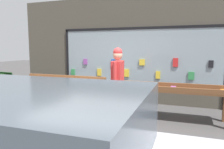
{
  "coord_description": "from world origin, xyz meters",
  "views": [
    {
      "loc": [
        1.97,
        -4.43,
        1.76
      ],
      "look_at": [
        0.11,
        0.72,
        1.08
      ],
      "focal_mm": 35.0,
      "sensor_mm": 36.0,
      "label": 1
    }
  ],
  "objects_px": {
    "display_table_left": "(60,83)",
    "sandwich_board_sign": "(3,87)",
    "display_table_right": "(172,92)",
    "person_browsing": "(118,78)",
    "small_dog": "(100,109)"
  },
  "relations": [
    {
      "from": "display_table_left",
      "to": "sandwich_board_sign",
      "type": "height_order",
      "value": "sandwich_board_sign"
    },
    {
      "from": "display_table_right",
      "to": "sandwich_board_sign",
      "type": "distance_m",
      "value": 5.23
    },
    {
      "from": "person_browsing",
      "to": "small_dog",
      "type": "relative_size",
      "value": 2.93
    },
    {
      "from": "display_table_right",
      "to": "person_browsing",
      "type": "relative_size",
      "value": 1.5
    },
    {
      "from": "small_dog",
      "to": "sandwich_board_sign",
      "type": "distance_m",
      "value": 3.74
    },
    {
      "from": "person_browsing",
      "to": "sandwich_board_sign",
      "type": "xyz_separation_m",
      "value": [
        -4.02,
        0.4,
        -0.55
      ]
    },
    {
      "from": "display_table_left",
      "to": "small_dog",
      "type": "bearing_deg",
      "value": -25.32
    },
    {
      "from": "display_table_right",
      "to": "display_table_left",
      "type": "bearing_deg",
      "value": -179.91
    },
    {
      "from": "display_table_left",
      "to": "person_browsing",
      "type": "relative_size",
      "value": 1.5
    },
    {
      "from": "small_dog",
      "to": "display_table_left",
      "type": "bearing_deg",
      "value": 70.75
    },
    {
      "from": "display_table_right",
      "to": "person_browsing",
      "type": "distance_m",
      "value": 1.35
    },
    {
      "from": "display_table_right",
      "to": "small_dog",
      "type": "distance_m",
      "value": 1.77
    },
    {
      "from": "display_table_left",
      "to": "display_table_right",
      "type": "height_order",
      "value": "display_table_left"
    },
    {
      "from": "display_table_right",
      "to": "person_browsing",
      "type": "xyz_separation_m",
      "value": [
        -1.21,
        -0.49,
        0.34
      ]
    },
    {
      "from": "display_table_left",
      "to": "small_dog",
      "type": "relative_size",
      "value": 4.39
    }
  ]
}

